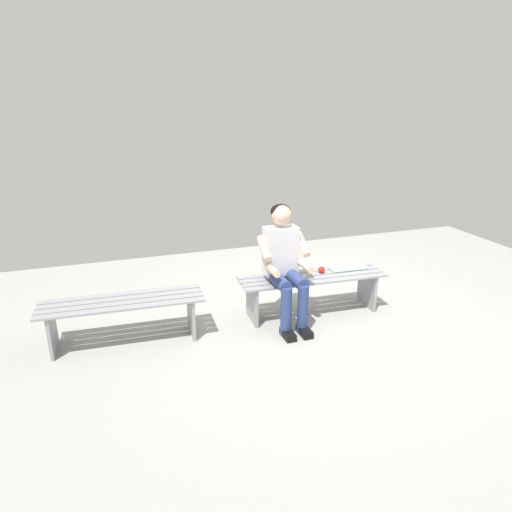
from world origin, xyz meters
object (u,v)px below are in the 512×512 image
at_px(bench_near, 312,285).
at_px(book_open, 348,268).
at_px(bench_far, 123,311).
at_px(person_seated, 285,261).
at_px(apple, 321,270).

xyz_separation_m(bench_near, book_open, (-0.46, -0.06, 0.12)).
distance_m(bench_far, person_seated, 1.66).
height_order(apple, book_open, apple).
distance_m(bench_near, person_seated, 0.52).
bearing_deg(bench_near, bench_far, 0.00).
xyz_separation_m(bench_near, person_seated, (0.37, 0.10, 0.35)).
relative_size(bench_far, book_open, 3.70).
relative_size(bench_far, person_seated, 1.25).
bearing_deg(bench_near, apple, -160.83).
distance_m(bench_near, book_open, 0.48).
bearing_deg(person_seated, bench_far, -3.53).
bearing_deg(bench_far, apple, -178.79).
bearing_deg(person_seated, book_open, -169.27).
relative_size(person_seated, apple, 17.18).
height_order(bench_near, person_seated, person_seated).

